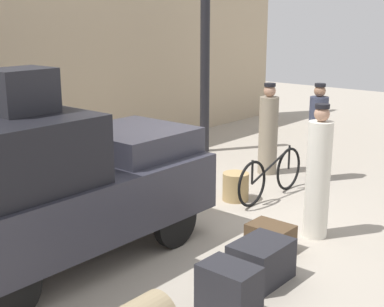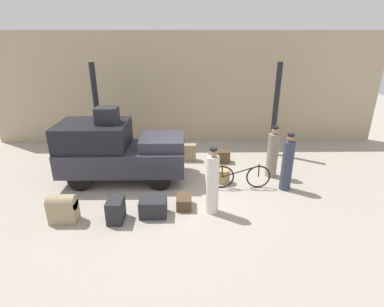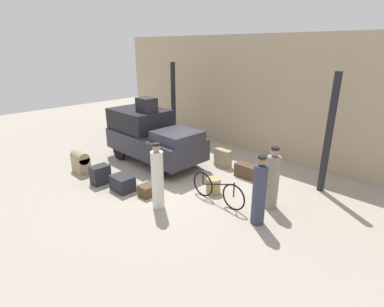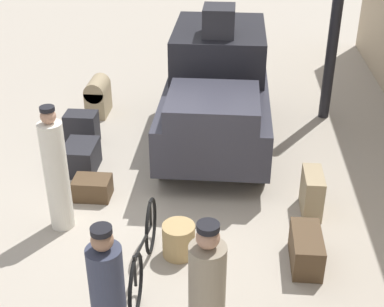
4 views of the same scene
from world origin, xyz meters
TOP-DOWN VIEW (x-y plane):
  - ground_plane at (0.00, 0.00)m, footprint 30.00×30.00m
  - station_building_facade at (0.00, 4.08)m, footprint 16.00×0.15m
  - canopy_pillar_right at (3.33, 2.52)m, footprint 0.20×0.20m
  - truck at (-2.13, 0.44)m, footprint 3.82×1.75m
  - bicycle at (1.64, -0.25)m, footprint 1.82×0.04m
  - wicker_basket at (1.18, 0.11)m, footprint 0.42×0.42m
  - porter_carrying_trunk at (2.80, 0.56)m, footprint 0.35×0.35m
  - porter_with_bicycle at (0.69, -1.56)m, footprint 0.32×0.32m
  - conductor_in_dark_uniform at (2.99, -0.34)m, footprint 0.33×0.33m
  - trunk_umber_medium at (-0.04, -1.32)m, footprint 0.40×0.55m
  - trunk_large_brown at (1.21, 1.71)m, footprint 0.75×0.37m
  - trunk_wicker_pale at (-1.73, -1.92)m, footprint 0.39×0.55m
  - suitcase_tan_flat at (0.06, 1.90)m, footprint 0.62×0.27m
  - suitcase_black_upright at (-0.83, -1.69)m, footprint 0.69×0.50m
  - trunk_on_truck_roof at (-2.34, 0.44)m, footprint 0.65×0.53m

SIDE VIEW (x-z plane):
  - ground_plane at x=0.00m, z-range 0.00..0.00m
  - trunk_umber_medium at x=-0.04m, z-range 0.00..0.32m
  - trunk_large_brown at x=1.21m, z-range 0.00..0.43m
  - wicker_basket at x=1.18m, z-range 0.00..0.45m
  - suitcase_black_upright at x=-0.83m, z-range 0.00..0.46m
  - trunk_wicker_pale at x=-1.73m, z-range 0.00..0.59m
  - suitcase_tan_flat at x=0.06m, z-range 0.00..0.62m
  - bicycle at x=1.64m, z-range -0.01..0.76m
  - porter_carrying_trunk at x=2.80m, z-range -0.07..1.63m
  - conductor_in_dark_uniform at x=2.99m, z-range -0.06..1.68m
  - porter_with_bicycle at x=0.69m, z-range -0.06..1.74m
  - truck at x=-2.13m, z-range 0.06..1.93m
  - canopy_pillar_right at x=3.33m, z-range 0.00..3.45m
  - trunk_on_truck_roof at x=-2.34m, z-range 1.87..2.34m
  - station_building_facade at x=0.00m, z-range 0.00..4.50m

